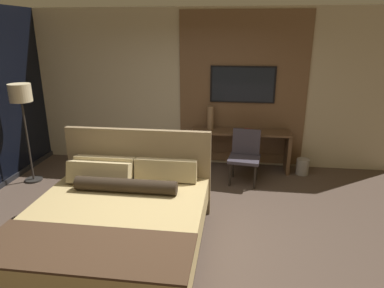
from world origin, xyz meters
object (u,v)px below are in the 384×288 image
(book, at_px, (249,131))
(vase_tall, at_px, (210,118))
(waste_bin, at_px, (302,167))
(desk_chair, at_px, (245,152))
(floor_lamp, at_px, (21,101))
(desk, at_px, (240,143))
(bed, at_px, (116,224))
(tv, at_px, (243,84))

(book, bearing_deg, vase_tall, 172.24)
(waste_bin, bearing_deg, vase_tall, 174.28)
(desk_chair, distance_m, floor_lamp, 3.65)
(desk_chair, distance_m, book, 0.54)
(desk, bearing_deg, waste_bin, -6.88)
(desk, distance_m, waste_bin, 1.16)
(book, bearing_deg, bed, -120.75)
(floor_lamp, distance_m, vase_tall, 3.11)
(bed, xyz_separation_m, waste_bin, (2.49, 2.52, -0.18))
(bed, relative_size, floor_lamp, 1.31)
(bed, bearing_deg, waste_bin, 45.34)
(bed, xyz_separation_m, book, (1.54, 2.59, 0.42))
(desk, relative_size, waste_bin, 6.22)
(floor_lamp, distance_m, waste_bin, 4.78)
(bed, height_order, vase_tall, bed)
(tv, xyz_separation_m, floor_lamp, (-3.44, -1.19, -0.15))
(desk, bearing_deg, tv, 90.00)
(waste_bin, bearing_deg, desk, 173.12)
(tv, relative_size, waste_bin, 4.06)
(tv, xyz_separation_m, book, (0.15, -0.24, -0.77))
(tv, height_order, floor_lamp, tv)
(desk, xyz_separation_m, book, (0.15, -0.06, 0.25))
(bed, relative_size, waste_bin, 7.60)
(bed, height_order, tv, tv)
(floor_lamp, xyz_separation_m, vase_tall, (2.89, 1.05, -0.43))
(floor_lamp, relative_size, waste_bin, 5.81)
(desk, distance_m, book, 0.30)
(vase_tall, relative_size, waste_bin, 1.47)
(tv, bearing_deg, waste_bin, -15.88)
(bed, relative_size, tv, 1.87)
(desk, relative_size, desk_chair, 2.00)
(bed, xyz_separation_m, desk, (1.39, 2.66, 0.17))
(waste_bin, bearing_deg, book, 175.79)
(desk_chair, xyz_separation_m, book, (0.07, 0.48, 0.23))
(desk_chair, height_order, waste_bin, desk_chair)
(floor_lamp, bearing_deg, waste_bin, 10.98)
(vase_tall, bearing_deg, bed, -107.48)
(bed, distance_m, vase_tall, 2.88)
(book, relative_size, waste_bin, 0.92)
(desk_chair, bearing_deg, waste_bin, 29.36)
(desk, distance_m, floor_lamp, 3.69)
(bed, distance_m, desk, 3.00)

